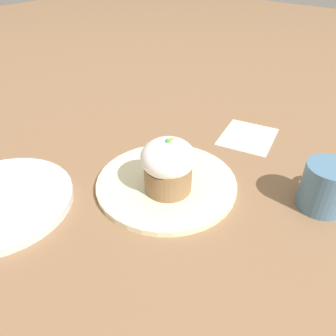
% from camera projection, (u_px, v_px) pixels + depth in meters
% --- Properties ---
extents(ground_plane, '(4.00, 4.00, 0.00)m').
position_uv_depth(ground_plane, '(167.00, 185.00, 0.60)').
color(ground_plane, '#846042').
extents(dessert_plate, '(0.26, 0.26, 0.01)m').
position_uv_depth(dessert_plate, '(167.00, 183.00, 0.60)').
color(dessert_plate, beige).
rests_on(dessert_plate, ground_plane).
extents(carrot_cake, '(0.09, 0.09, 0.10)m').
position_uv_depth(carrot_cake, '(168.00, 165.00, 0.55)').
color(carrot_cake, olive).
rests_on(carrot_cake, dessert_plate).
extents(spoon, '(0.10, 0.12, 0.01)m').
position_uv_depth(spoon, '(167.00, 177.00, 0.60)').
color(spoon, silver).
rests_on(spoon, dessert_plate).
extents(coffee_cup, '(0.11, 0.08, 0.08)m').
position_uv_depth(coffee_cup, '(326.00, 186.00, 0.54)').
color(coffee_cup, teal).
rests_on(coffee_cup, ground_plane).
extents(side_plate, '(0.25, 0.25, 0.01)m').
position_uv_depth(side_plate, '(0.00, 201.00, 0.56)').
color(side_plate, silver).
rests_on(side_plate, ground_plane).
extents(paper_napkin, '(0.15, 0.14, 0.00)m').
position_uv_depth(paper_napkin, '(248.00, 137.00, 0.75)').
color(paper_napkin, white).
rests_on(paper_napkin, ground_plane).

